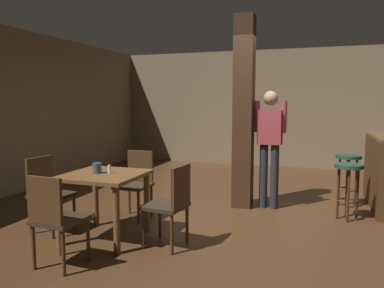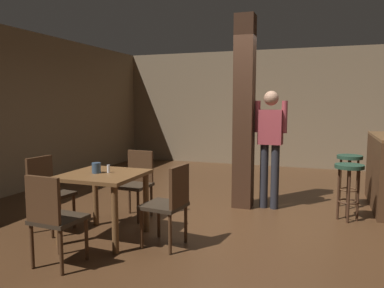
{
  "view_description": "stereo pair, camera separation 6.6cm",
  "coord_description": "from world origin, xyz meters",
  "px_view_note": "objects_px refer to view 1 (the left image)",
  "views": [
    {
      "loc": [
        0.9,
        -4.73,
        1.57
      ],
      "look_at": [
        -0.73,
        0.11,
        0.99
      ],
      "focal_mm": 35.0,
      "sensor_mm": 36.0,
      "label": 1
    },
    {
      "loc": [
        0.97,
        -4.71,
        1.57
      ],
      "look_at": [
        -0.73,
        0.11,
        0.99
      ],
      "focal_mm": 35.0,
      "sensor_mm": 36.0,
      "label": 2
    }
  ],
  "objects_px": {
    "salt_shaker": "(109,169)",
    "bar_stool_mid": "(348,168)",
    "bar_stool_near": "(348,178)",
    "dining_table": "(104,186)",
    "chair_west": "(47,190)",
    "napkin_cup": "(97,168)",
    "bar_counter": "(384,171)",
    "standing_person": "(270,141)",
    "chair_east": "(171,201)",
    "chair_north": "(136,180)",
    "chair_south": "(55,216)"
  },
  "relations": [
    {
      "from": "chair_south",
      "to": "standing_person",
      "type": "xyz_separation_m",
      "value": [
        1.63,
        2.7,
        0.5
      ]
    },
    {
      "from": "chair_south",
      "to": "chair_east",
      "type": "relative_size",
      "value": 1.0
    },
    {
      "from": "chair_north",
      "to": "salt_shaker",
      "type": "bearing_deg",
      "value": -84.87
    },
    {
      "from": "salt_shaker",
      "to": "bar_stool_near",
      "type": "height_order",
      "value": "salt_shaker"
    },
    {
      "from": "standing_person",
      "to": "bar_stool_mid",
      "type": "distance_m",
      "value": 1.26
    },
    {
      "from": "chair_east",
      "to": "napkin_cup",
      "type": "height_order",
      "value": "chair_east"
    },
    {
      "from": "standing_person",
      "to": "bar_counter",
      "type": "relative_size",
      "value": 1.07
    },
    {
      "from": "dining_table",
      "to": "chair_south",
      "type": "relative_size",
      "value": 0.96
    },
    {
      "from": "napkin_cup",
      "to": "chair_west",
      "type": "bearing_deg",
      "value": 178.64
    },
    {
      "from": "bar_stool_near",
      "to": "bar_stool_mid",
      "type": "height_order",
      "value": "bar_stool_mid"
    },
    {
      "from": "chair_west",
      "to": "napkin_cup",
      "type": "xyz_separation_m",
      "value": [
        0.72,
        -0.02,
        0.31
      ]
    },
    {
      "from": "chair_south",
      "to": "chair_north",
      "type": "bearing_deg",
      "value": 90.36
    },
    {
      "from": "salt_shaker",
      "to": "bar_stool_mid",
      "type": "relative_size",
      "value": 0.12
    },
    {
      "from": "bar_counter",
      "to": "chair_north",
      "type": "bearing_deg",
      "value": -153.58
    },
    {
      "from": "dining_table",
      "to": "chair_west",
      "type": "xyz_separation_m",
      "value": [
        -0.8,
        -0.0,
        -0.11
      ]
    },
    {
      "from": "salt_shaker",
      "to": "standing_person",
      "type": "relative_size",
      "value": 0.05
    },
    {
      "from": "chair_south",
      "to": "dining_table",
      "type": "bearing_deg",
      "value": 88.88
    },
    {
      "from": "dining_table",
      "to": "bar_stool_mid",
      "type": "relative_size",
      "value": 1.09
    },
    {
      "from": "chair_east",
      "to": "bar_counter",
      "type": "distance_m",
      "value": 3.44
    },
    {
      "from": "salt_shaker",
      "to": "chair_south",
      "type": "bearing_deg",
      "value": -93.97
    },
    {
      "from": "chair_south",
      "to": "salt_shaker",
      "type": "distance_m",
      "value": 0.93
    },
    {
      "from": "chair_north",
      "to": "chair_south",
      "type": "xyz_separation_m",
      "value": [
        0.01,
        -1.67,
        0.0
      ]
    },
    {
      "from": "chair_south",
      "to": "standing_person",
      "type": "relative_size",
      "value": 0.52
    },
    {
      "from": "chair_south",
      "to": "bar_stool_near",
      "type": "bearing_deg",
      "value": 42.45
    },
    {
      "from": "salt_shaker",
      "to": "bar_counter",
      "type": "relative_size",
      "value": 0.06
    },
    {
      "from": "bar_stool_mid",
      "to": "bar_stool_near",
      "type": "bearing_deg",
      "value": -93.61
    },
    {
      "from": "chair_east",
      "to": "bar_stool_near",
      "type": "relative_size",
      "value": 1.19
    },
    {
      "from": "napkin_cup",
      "to": "standing_person",
      "type": "xyz_separation_m",
      "value": [
        1.69,
        1.88,
        0.18
      ]
    },
    {
      "from": "bar_stool_near",
      "to": "bar_counter",
      "type": "bearing_deg",
      "value": 56.15
    },
    {
      "from": "dining_table",
      "to": "chair_south",
      "type": "bearing_deg",
      "value": -91.12
    },
    {
      "from": "chair_south",
      "to": "bar_counter",
      "type": "relative_size",
      "value": 0.55
    },
    {
      "from": "chair_west",
      "to": "bar_stool_near",
      "type": "xyz_separation_m",
      "value": [
        3.47,
        1.63,
        0.06
      ]
    },
    {
      "from": "standing_person",
      "to": "bar_stool_mid",
      "type": "bearing_deg",
      "value": 21.82
    },
    {
      "from": "chair_north",
      "to": "chair_south",
      "type": "distance_m",
      "value": 1.67
    },
    {
      "from": "salt_shaker",
      "to": "bar_counter",
      "type": "bearing_deg",
      "value": 37.13
    },
    {
      "from": "chair_west",
      "to": "bar_stool_mid",
      "type": "relative_size",
      "value": 1.14
    },
    {
      "from": "salt_shaker",
      "to": "bar_stool_near",
      "type": "xyz_separation_m",
      "value": [
        2.63,
        1.59,
        -0.24
      ]
    },
    {
      "from": "bar_counter",
      "to": "standing_person",
      "type": "bearing_deg",
      "value": -160.07
    },
    {
      "from": "dining_table",
      "to": "standing_person",
      "type": "bearing_deg",
      "value": 49.1
    },
    {
      "from": "chair_north",
      "to": "bar_counter",
      "type": "height_order",
      "value": "bar_counter"
    },
    {
      "from": "dining_table",
      "to": "salt_shaker",
      "type": "xyz_separation_m",
      "value": [
        0.04,
        0.04,
        0.19
      ]
    },
    {
      "from": "salt_shaker",
      "to": "chair_east",
      "type": "bearing_deg",
      "value": -3.29
    },
    {
      "from": "chair_west",
      "to": "napkin_cup",
      "type": "distance_m",
      "value": 0.78
    },
    {
      "from": "bar_counter",
      "to": "bar_stool_near",
      "type": "relative_size",
      "value": 2.14
    },
    {
      "from": "bar_stool_mid",
      "to": "chair_south",
      "type": "bearing_deg",
      "value": -131.05
    },
    {
      "from": "salt_shaker",
      "to": "standing_person",
      "type": "distance_m",
      "value": 2.42
    },
    {
      "from": "chair_west",
      "to": "bar_counter",
      "type": "xyz_separation_m",
      "value": [
        4.02,
        2.45,
        0.04
      ]
    },
    {
      "from": "salt_shaker",
      "to": "bar_stool_mid",
      "type": "height_order",
      "value": "salt_shaker"
    },
    {
      "from": "napkin_cup",
      "to": "salt_shaker",
      "type": "relative_size",
      "value": 1.28
    },
    {
      "from": "napkin_cup",
      "to": "bar_stool_near",
      "type": "xyz_separation_m",
      "value": [
        2.76,
        1.65,
        -0.25
      ]
    }
  ]
}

